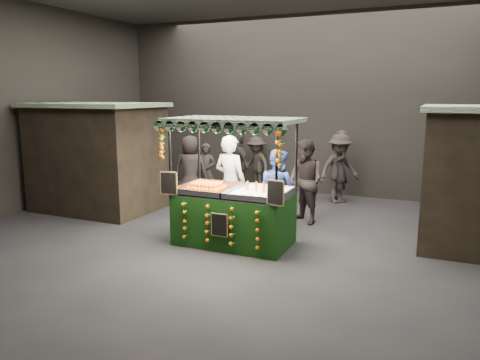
% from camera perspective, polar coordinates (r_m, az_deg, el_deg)
% --- Properties ---
extents(ground, '(12.00, 12.00, 0.00)m').
position_cam_1_polar(ground, '(8.86, 0.93, -7.81)').
color(ground, black).
rests_on(ground, ground).
extents(market_hall, '(12.10, 10.10, 5.05)m').
position_cam_1_polar(market_hall, '(8.43, 1.00, 14.58)').
color(market_hall, black).
rests_on(market_hall, ground).
extents(neighbour_stall_left, '(3.00, 2.20, 2.60)m').
position_cam_1_polar(neighbour_stall_left, '(11.73, -17.26, 2.82)').
color(neighbour_stall_left, black).
rests_on(neighbour_stall_left, ground).
extents(juice_stall, '(2.46, 1.44, 2.38)m').
position_cam_1_polar(juice_stall, '(8.58, -0.82, -3.29)').
color(juice_stall, black).
rests_on(juice_stall, ground).
extents(vendor_grey, '(0.78, 0.57, 1.98)m').
position_cam_1_polar(vendor_grey, '(9.57, -1.21, -0.30)').
color(vendor_grey, gray).
rests_on(vendor_grey, ground).
extents(vendor_blue, '(1.01, 0.91, 1.72)m').
position_cam_1_polar(vendor_blue, '(9.41, 4.66, -1.32)').
color(vendor_blue, navy).
rests_on(vendor_blue, ground).
extents(shopper_0, '(0.57, 0.39, 1.51)m').
position_cam_1_polar(shopper_0, '(12.39, -4.25, 1.08)').
color(shopper_0, '#2C2724').
rests_on(shopper_0, ground).
extents(shopper_1, '(1.14, 1.10, 1.86)m').
position_cam_1_polar(shopper_1, '(10.08, 8.10, -0.19)').
color(shopper_1, black).
rests_on(shopper_1, ground).
extents(shopper_2, '(1.05, 0.96, 1.73)m').
position_cam_1_polar(shopper_2, '(12.74, -0.07, 1.85)').
color(shopper_2, '#2E2A25').
rests_on(shopper_2, ground).
extents(shopper_3, '(1.28, 1.32, 1.81)m').
position_cam_1_polar(shopper_3, '(12.19, 12.24, 1.41)').
color(shopper_3, '#2A2422').
rests_on(shopper_3, ground).
extents(shopper_4, '(0.98, 0.77, 1.76)m').
position_cam_1_polar(shopper_4, '(11.98, -6.17, 1.33)').
color(shopper_4, '#2E2625').
rests_on(shopper_4, ground).
extents(shopper_5, '(1.28, 1.76, 1.84)m').
position_cam_1_polar(shopper_5, '(11.74, 23.94, 0.47)').
color(shopper_5, '#2A2522').
rests_on(shopper_5, ground).
extents(shopper_6, '(0.76, 0.82, 1.88)m').
position_cam_1_polar(shopper_6, '(12.33, 12.17, 1.68)').
color(shopper_6, black).
rests_on(shopper_6, ground).
extents(shopper_7, '(1.19, 1.01, 1.60)m').
position_cam_1_polar(shopper_7, '(13.45, 2.03, 2.03)').
color(shopper_7, '#2D2925').
rests_on(shopper_7, ground).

